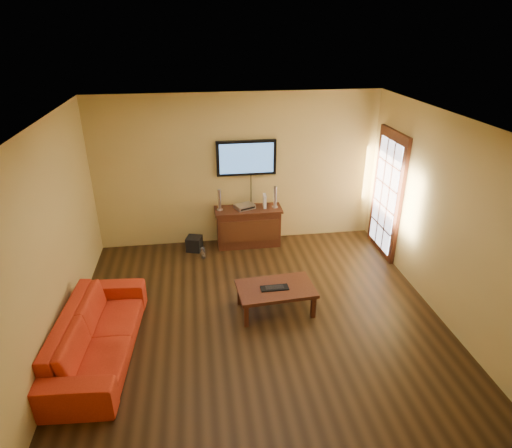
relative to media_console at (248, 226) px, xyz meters
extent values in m
plane|color=black|center=(-0.15, -2.26, -0.36)|extent=(5.00, 5.00, 0.00)
plane|color=tan|center=(-0.15, 0.24, 0.99)|extent=(5.00, 0.00, 5.00)
plane|color=tan|center=(-2.65, -2.26, 0.99)|extent=(0.00, 5.00, 5.00)
plane|color=tan|center=(2.35, -2.26, 0.99)|extent=(0.00, 5.00, 5.00)
plane|color=white|center=(-0.15, -2.26, 2.34)|extent=(5.00, 5.00, 0.00)
cube|color=#3C190D|center=(2.31, -0.56, 0.69)|extent=(0.06, 1.02, 2.22)
cube|color=white|center=(2.28, -0.56, 0.69)|extent=(0.01, 0.79, 1.89)
cube|color=#3C190D|center=(0.00, 0.01, -0.02)|extent=(1.13, 0.42, 0.67)
cube|color=#37180A|center=(0.00, -0.21, 0.01)|extent=(1.04, 0.02, 0.40)
cube|color=#3C190D|center=(0.00, 0.01, 0.33)|extent=(1.20, 0.46, 0.04)
cube|color=black|center=(0.00, 0.19, 1.23)|extent=(1.05, 0.07, 0.62)
cube|color=#3C659C|center=(0.00, 0.15, 1.23)|extent=(0.94, 0.01, 0.53)
cube|color=#3C190D|center=(0.12, -2.05, 0.00)|extent=(1.10, 0.70, 0.05)
cube|color=#3C190D|center=(-0.33, -2.34, -0.19)|extent=(0.06, 0.06, 0.34)
cube|color=#3C190D|center=(0.61, -2.28, -0.19)|extent=(0.06, 0.06, 0.34)
cube|color=#3C190D|center=(-0.37, -1.82, -0.19)|extent=(0.06, 0.06, 0.34)
cube|color=#3C190D|center=(0.57, -1.76, -0.19)|extent=(0.06, 0.06, 0.34)
imported|color=red|center=(-2.18, -2.60, 0.05)|extent=(0.76, 2.12, 0.81)
cylinder|color=silver|center=(-0.50, 0.01, 0.36)|extent=(0.11, 0.11, 0.02)
cylinder|color=silver|center=(-0.50, 0.01, 0.56)|extent=(0.06, 0.06, 0.37)
cylinder|color=silver|center=(0.49, 0.00, 0.36)|extent=(0.11, 0.11, 0.02)
cylinder|color=silver|center=(0.49, 0.00, 0.56)|extent=(0.06, 0.06, 0.38)
cube|color=silver|center=(-0.06, 0.03, 0.39)|extent=(0.39, 0.34, 0.08)
cube|color=white|center=(0.30, 0.03, 0.47)|extent=(0.06, 0.18, 0.24)
cube|color=black|center=(-0.99, -0.08, -0.23)|extent=(0.32, 0.32, 0.26)
cylinder|color=white|center=(-0.85, -0.40, -0.26)|extent=(0.08, 0.08, 0.20)
sphere|color=white|center=(-0.85, -0.40, -0.16)|extent=(0.04, 0.04, 0.04)
cube|color=black|center=(0.10, -2.08, 0.04)|extent=(0.39, 0.15, 0.02)
cube|color=black|center=(0.10, -2.08, 0.05)|extent=(0.25, 0.10, 0.01)
camera|label=1|loc=(-0.88, -6.95, 3.37)|focal=30.00mm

